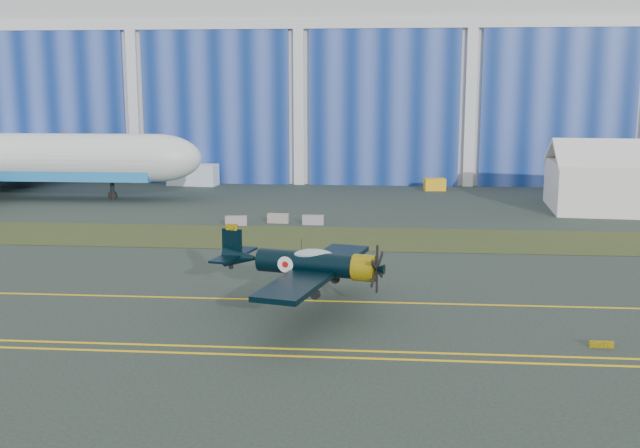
# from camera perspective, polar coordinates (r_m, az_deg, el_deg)

# --- Properties ---
(ground) EXTENTS (260.00, 260.00, 0.00)m
(ground) POSITION_cam_1_polar(r_m,az_deg,el_deg) (51.39, -7.74, -4.07)
(ground) COLOR #2D3A32
(ground) RESTS_ON ground
(grass_median) EXTENTS (260.00, 10.00, 0.02)m
(grass_median) POSITION_cam_1_polar(r_m,az_deg,el_deg) (64.77, -5.07, -0.97)
(grass_median) COLOR #475128
(grass_median) RESTS_ON ground
(hangar) EXTENTS (220.00, 45.70, 30.00)m
(hangar) POSITION_cam_1_polar(r_m,az_deg,el_deg) (120.83, -0.41, 11.49)
(hangar) COLOR silver
(hangar) RESTS_ON ground
(taxiway_centreline) EXTENTS (200.00, 0.20, 0.02)m
(taxiway_centreline) POSITION_cam_1_polar(r_m,az_deg,el_deg) (46.69, -9.07, -5.59)
(taxiway_centreline) COLOR yellow
(taxiway_centreline) RESTS_ON ground
(edge_line_near) EXTENTS (80.00, 0.20, 0.02)m
(edge_line_near) POSITION_cam_1_polar(r_m,az_deg,el_deg) (37.99, -12.53, -9.50)
(edge_line_near) COLOR yellow
(edge_line_near) RESTS_ON ground
(edge_line_far) EXTENTS (80.00, 0.20, 0.02)m
(edge_line_far) POSITION_cam_1_polar(r_m,az_deg,el_deg) (38.89, -12.09, -9.00)
(edge_line_far) COLOR yellow
(edge_line_far) RESTS_ON ground
(guard_board_right) EXTENTS (1.20, 0.15, 0.35)m
(guard_board_right) POSITION_cam_1_polar(r_m,az_deg,el_deg) (40.17, 20.64, -8.58)
(guard_board_right) COLOR yellow
(guard_board_right) RESTS_ON ground
(warbird) EXTENTS (13.77, 15.41, 3.90)m
(warbird) POSITION_cam_1_polar(r_m,az_deg,el_deg) (42.30, -1.03, -3.01)
(warbird) COLOR black
(warbird) RESTS_ON ground
(tent) EXTENTS (17.07, 13.12, 7.51)m
(tent) POSITION_cam_1_polar(r_m,az_deg,el_deg) (84.11, 22.61, 3.48)
(tent) COLOR white
(tent) RESTS_ON ground
(shipping_container) EXTENTS (6.67, 3.28, 2.78)m
(shipping_container) POSITION_cam_1_polar(r_m,az_deg,el_deg) (99.42, -9.67, 3.72)
(shipping_container) COLOR white
(shipping_container) RESTS_ON ground
(tug) EXTENTS (2.74, 1.90, 1.50)m
(tug) POSITION_cam_1_polar(r_m,az_deg,el_deg) (94.38, 8.73, 3.00)
(tug) COLOR yellow
(tug) RESTS_ON ground
(barrier_a) EXTENTS (2.06, 0.85, 0.90)m
(barrier_a) POSITION_cam_1_polar(r_m,az_deg,el_deg) (70.10, -6.41, 0.24)
(barrier_a) COLOR gray
(barrier_a) RESTS_ON ground
(barrier_b) EXTENTS (2.04, 0.74, 0.90)m
(barrier_b) POSITION_cam_1_polar(r_m,az_deg,el_deg) (71.10, -3.21, 0.44)
(barrier_b) COLOR gray
(barrier_b) RESTS_ON ground
(barrier_c) EXTENTS (2.00, 0.60, 0.90)m
(barrier_c) POSITION_cam_1_polar(r_m,az_deg,el_deg) (70.12, -0.53, 0.31)
(barrier_c) COLOR #958C99
(barrier_c) RESTS_ON ground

